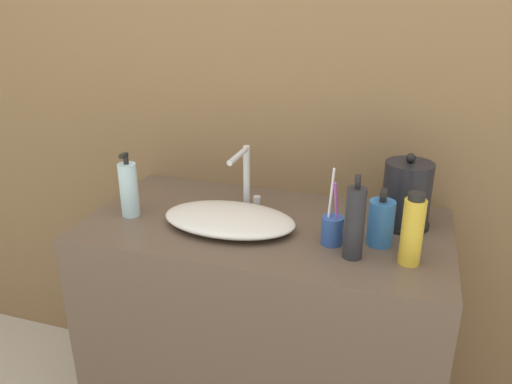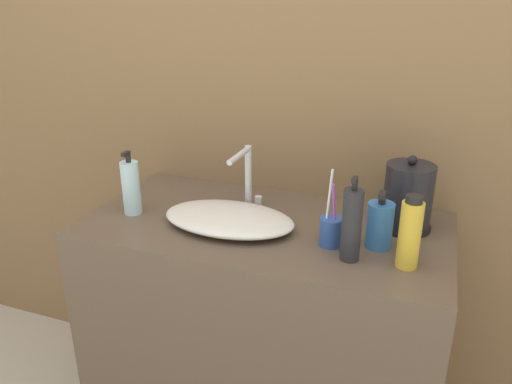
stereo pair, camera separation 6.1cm
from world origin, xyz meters
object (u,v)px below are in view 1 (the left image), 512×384
lotion_bottle (355,223)px  mouthwash_bottle (129,189)px  electric_kettle (406,196)px  hand_cream_bottle (381,222)px  shampoo_bottle (412,230)px  faucet (246,175)px  toothbrush_cup (332,229)px

lotion_bottle → mouthwash_bottle: (-0.71, 0.06, -0.01)m
electric_kettle → hand_cream_bottle: 0.16m
shampoo_bottle → mouthwash_bottle: size_ratio=0.95×
mouthwash_bottle → hand_cream_bottle: (0.77, 0.04, -0.02)m
lotion_bottle → mouthwash_bottle: lotion_bottle is taller
faucet → hand_cream_bottle: 0.45m
faucet → lotion_bottle: lotion_bottle is taller
faucet → hand_cream_bottle: faucet is taller
electric_kettle → toothbrush_cup: electric_kettle is taller
faucet → electric_kettle: size_ratio=0.91×
faucet → electric_kettle: electric_kettle is taller
mouthwash_bottle → faucet: bearing=25.4°
lotion_bottle → hand_cream_bottle: bearing=57.9°
lotion_bottle → shampoo_bottle: bearing=5.4°
faucet → lotion_bottle: 0.43m
toothbrush_cup → lotion_bottle: 0.11m
toothbrush_cup → shampoo_bottle: bearing=-12.4°
mouthwash_bottle → hand_cream_bottle: 0.77m
toothbrush_cup → hand_cream_bottle: 0.13m
electric_kettle → mouthwash_bottle: 0.85m
electric_kettle → faucet: bearing=-176.3°
hand_cream_bottle → electric_kettle: bearing=68.1°
electric_kettle → lotion_bottle: size_ratio=0.98×
shampoo_bottle → hand_cream_bottle: size_ratio=1.19×
electric_kettle → mouthwash_bottle: size_ratio=1.10×
lotion_bottle → electric_kettle: bearing=63.8°
shampoo_bottle → mouthwash_bottle: (-0.85, 0.04, -0.01)m
faucet → shampoo_bottle: 0.56m
shampoo_bottle → mouthwash_bottle: bearing=177.1°
faucet → lotion_bottle: bearing=-29.8°
electric_kettle → mouthwash_bottle: (-0.83, -0.19, -0.01)m
toothbrush_cup → hand_cream_bottle: size_ratio=1.32×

